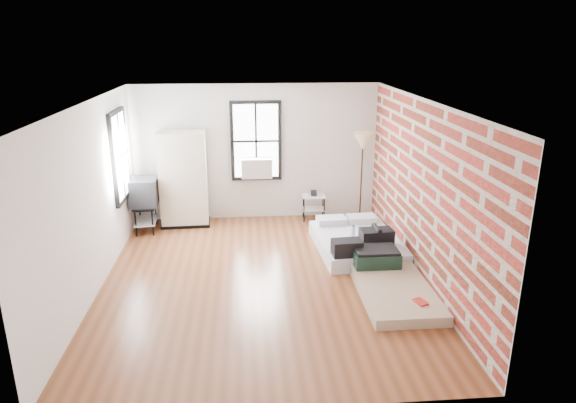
{
  "coord_description": "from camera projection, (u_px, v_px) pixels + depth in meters",
  "views": [
    {
      "loc": [
        -0.21,
        -7.4,
        3.71
      ],
      "look_at": [
        0.43,
        0.3,
        1.2
      ],
      "focal_mm": 32.0,
      "sensor_mm": 36.0,
      "label": 1
    }
  ],
  "objects": [
    {
      "name": "room_shell",
      "position": [
        275.0,
        168.0,
        8.0
      ],
      "size": [
        5.02,
        6.02,
        2.8
      ],
      "color": "silver",
      "rests_on": "ground"
    },
    {
      "name": "tv_stand",
      "position": [
        144.0,
        193.0,
        10.01
      ],
      "size": [
        0.57,
        0.78,
        1.07
      ],
      "rotation": [
        0.0,
        0.0,
        0.06
      ],
      "color": "black",
      "rests_on": "ground"
    },
    {
      "name": "floor_lamp",
      "position": [
        363.0,
        145.0,
        10.36
      ],
      "size": [
        0.39,
        0.39,
        1.84
      ],
      "color": "#302110",
      "rests_on": "ground"
    },
    {
      "name": "wardrobe",
      "position": [
        184.0,
        179.0,
        10.27
      ],
      "size": [
        0.99,
        0.59,
        1.92
      ],
      "rotation": [
        0.0,
        0.0,
        0.03
      ],
      "color": "black",
      "rests_on": "ground"
    },
    {
      "name": "ground",
      "position": [
        263.0,
        279.0,
        8.17
      ],
      "size": [
        6.0,
        6.0,
        0.0
      ],
      "primitive_type": "plane",
      "color": "#5C3018",
      "rests_on": "ground"
    },
    {
      "name": "mattress_main",
      "position": [
        357.0,
        242.0,
        9.24
      ],
      "size": [
        1.53,
        2.0,
        0.61
      ],
      "rotation": [
        0.0,
        0.0,
        0.07
      ],
      "color": "white",
      "rests_on": "ground"
    },
    {
      "name": "side_table",
      "position": [
        314.0,
        200.0,
        10.71
      ],
      "size": [
        0.5,
        0.41,
        0.63
      ],
      "rotation": [
        0.0,
        0.0,
        -0.06
      ],
      "color": "black",
      "rests_on": "ground"
    },
    {
      "name": "mattress_bare",
      "position": [
        389.0,
        281.0,
        7.84
      ],
      "size": [
        1.05,
        1.99,
        0.43
      ],
      "rotation": [
        0.0,
        0.0,
        0.0
      ],
      "color": "tan",
      "rests_on": "ground"
    }
  ]
}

